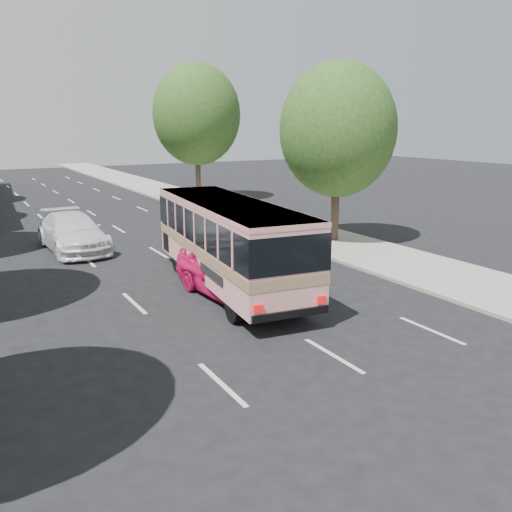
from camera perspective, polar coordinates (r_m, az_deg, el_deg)
ground at (r=14.00m, az=-0.21°, el=-8.35°), size 120.00×120.00×0.00m
sidewalk_right at (r=35.04m, az=-4.16°, el=5.15°), size 4.00×90.00×0.12m
tree_right_near at (r=24.49m, az=8.85°, el=13.43°), size 5.10×5.10×7.95m
tree_right_far at (r=38.49m, az=-6.13°, el=14.93°), size 6.00×6.00×9.35m
pink_bus at (r=17.46m, az=-2.93°, el=2.21°), size 3.26×9.17×2.86m
pink_taxi at (r=16.68m, az=-2.27°, el=-1.61°), size 2.34×5.13×1.71m
white_pickup at (r=24.32m, az=-18.75°, el=2.37°), size 2.39×5.46×1.56m
taxi_roof_sign at (r=16.46m, az=-2.30°, el=1.56°), size 0.56×0.22×0.18m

